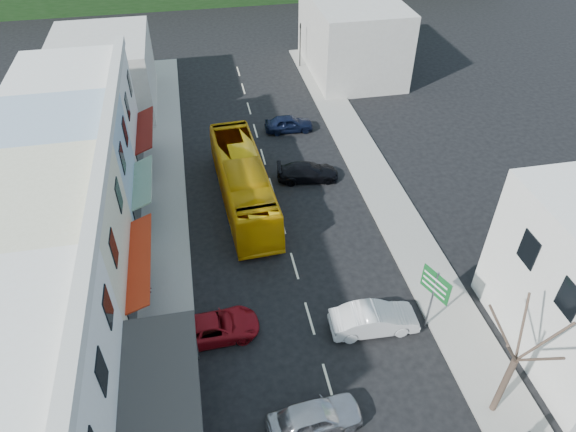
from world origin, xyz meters
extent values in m
plane|color=black|center=(0.00, 0.00, 0.00)|extent=(120.00, 120.00, 0.00)
cube|color=gray|center=(-7.50, 10.00, 0.07)|extent=(3.00, 52.00, 0.15)
cube|color=gray|center=(7.50, 10.00, 0.07)|extent=(3.00, 52.00, 0.15)
cube|color=silver|center=(-12.50, -5.50, 4.00)|extent=(7.00, 9.00, 8.00)
cube|color=#61140E|center=(-8.40, -5.50, 3.05)|extent=(1.30, 7.65, 0.08)
cube|color=beige|center=(-12.50, 3.00, 4.00)|extent=(7.00, 8.00, 8.00)
cube|color=#B32C11|center=(-8.40, 3.00, 3.05)|extent=(1.30, 6.80, 0.08)
cube|color=#95AFC5|center=(-12.50, 10.00, 4.00)|extent=(7.00, 6.00, 8.00)
cube|color=#195926|center=(-8.40, 10.00, 3.05)|extent=(1.30, 5.10, 0.08)
cube|color=silver|center=(-12.50, 16.50, 4.00)|extent=(7.00, 7.00, 8.00)
cube|color=#61140E|center=(-8.40, 16.50, 3.05)|extent=(1.30, 5.95, 0.08)
cube|color=#B7B2A8|center=(-12.00, 27.00, 3.00)|extent=(8.00, 10.00, 6.00)
cube|color=#B7B2A8|center=(11.00, 30.00, 3.50)|extent=(8.00, 12.00, 7.00)
imported|color=#D69A09|center=(-2.12, 10.69, 1.55)|extent=(3.11, 11.72, 3.10)
imported|color=#ADADB2|center=(-1.15, -5.91, 0.70)|extent=(4.57, 2.26, 1.40)
imported|color=silver|center=(3.07, -1.30, 0.70)|extent=(4.47, 1.97, 1.40)
imported|color=maroon|center=(-5.00, -0.13, 0.70)|extent=(4.67, 2.09, 1.40)
imported|color=black|center=(2.71, 12.46, 0.70)|extent=(4.68, 2.33, 1.40)
imported|color=black|center=(2.72, 19.50, 0.70)|extent=(4.46, 1.94, 1.40)
imported|color=black|center=(-8.37, 3.51, 1.00)|extent=(0.42, 0.61, 1.70)
camera|label=1|loc=(-4.51, -17.02, 21.59)|focal=32.00mm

